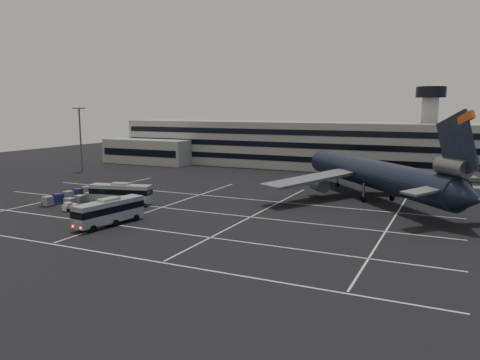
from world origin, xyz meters
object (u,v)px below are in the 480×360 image
object	(u,v)px
bus_near	(109,210)
bus_far	(121,193)
tug_a	(70,207)
trijet_main	(375,174)
uld_cluster	(76,197)

from	to	relation	value
bus_near	bus_far	xyz separation A→B (m)	(-8.81, 13.46, -0.08)
tug_a	bus_near	bearing A→B (deg)	-10.76
trijet_main	tug_a	distance (m)	58.26
trijet_main	uld_cluster	distance (m)	59.17
bus_near	bus_far	bearing A→B (deg)	132.13
bus_far	tug_a	size ratio (longest dim) A/B	4.53
bus_near	bus_far	world-z (taller)	bus_near
trijet_main	bus_far	size ratio (longest dim) A/B	3.89
bus_far	uld_cluster	xyz separation A→B (m)	(-9.82, -1.64, -1.38)
bus_far	tug_a	world-z (taller)	bus_far
bus_near	uld_cluster	distance (m)	22.11
trijet_main	bus_far	distance (m)	49.70
trijet_main	tug_a	bearing A→B (deg)	174.89
bus_near	tug_a	distance (m)	14.54
bus_near	bus_far	distance (m)	16.08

